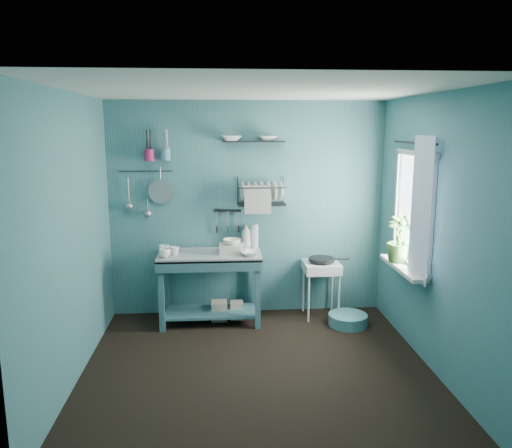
{
  "coord_description": "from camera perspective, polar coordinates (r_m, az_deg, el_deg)",
  "views": [
    {
      "loc": [
        -0.33,
        -4.26,
        2.19
      ],
      "look_at": [
        0.05,
        0.85,
        1.2
      ],
      "focal_mm": 35.0,
      "sensor_mm": 36.0,
      "label": 1
    }
  ],
  "objects": [
    {
      "name": "colander",
      "position": [
        5.8,
        -10.83,
        3.7
      ],
      "size": [
        0.28,
        0.03,
        0.28
      ],
      "primitive_type": "cylinder",
      "rotation": [
        1.54,
        0.0,
        0.0
      ],
      "color": "#989B9F",
      "rests_on": "wall_back"
    },
    {
      "name": "wash_tub",
      "position": [
        5.58,
        -2.77,
        -2.84
      ],
      "size": [
        0.28,
        0.22,
        0.1
      ],
      "primitive_type": "cube",
      "color": "beige",
      "rests_on": "work_counter"
    },
    {
      "name": "utensil_cup_teal",
      "position": [
        5.72,
        -10.3,
        7.83
      ],
      "size": [
        0.11,
        0.11,
        0.13
      ],
      "primitive_type": "cylinder",
      "color": "teal",
      "rests_on": "wall_back"
    },
    {
      "name": "hook_rail",
      "position": [
        5.81,
        -12.49,
        5.92
      ],
      "size": [
        0.6,
        0.01,
        0.01
      ],
      "primitive_type": "cylinder",
      "rotation": [
        0.0,
        1.57,
        0.0
      ],
      "color": "black",
      "rests_on": "wall_back"
    },
    {
      "name": "ceiling",
      "position": [
        4.29,
        0.18,
        15.07
      ],
      "size": [
        3.2,
        3.2,
        0.0
      ],
      "primitive_type": "plane",
      "rotation": [
        3.14,
        0.0,
        0.0
      ],
      "color": "silver",
      "rests_on": "ground"
    },
    {
      "name": "windowsill",
      "position": [
        5.24,
        16.41,
        -4.8
      ],
      "size": [
        0.16,
        0.95,
        0.04
      ],
      "primitive_type": "cube",
      "color": "silver",
      "rests_on": "wall_right"
    },
    {
      "name": "curtain",
      "position": [
        4.84,
        18.27,
        1.58
      ],
      "size": [
        0.0,
        1.35,
        1.35
      ],
      "primitive_type": "plane",
      "rotation": [
        1.57,
        0.0,
        1.57
      ],
      "color": "white",
      "rests_on": "wall_right"
    },
    {
      "name": "ladle_outer",
      "position": [
        5.86,
        -14.36,
        3.66
      ],
      "size": [
        0.01,
        0.01,
        0.3
      ],
      "primitive_type": "cylinder",
      "color": "#989B9F",
      "rests_on": "wall_back"
    },
    {
      "name": "dish_rack",
      "position": [
        5.7,
        0.61,
        3.78
      ],
      "size": [
        0.57,
        0.3,
        0.32
      ],
      "primitive_type": "cube",
      "rotation": [
        0.0,
        0.0,
        -0.11
      ],
      "color": "black",
      "rests_on": "wall_back"
    },
    {
      "name": "frying_pan",
      "position": [
        5.84,
        7.5,
        -4.03
      ],
      "size": [
        0.3,
        0.3,
        0.03
      ],
      "primitive_type": "cylinder",
      "color": "black",
      "rests_on": "hotplate_stand"
    },
    {
      "name": "mug_left",
      "position": [
        5.48,
        -10.39,
        -3.3
      ],
      "size": [
        0.12,
        0.12,
        0.1
      ],
      "primitive_type": "imported",
      "color": "white",
      "rests_on": "work_counter"
    },
    {
      "name": "counter_bowl",
      "position": [
        5.47,
        -0.63,
        -3.37
      ],
      "size": [
        0.22,
        0.22,
        0.05
      ],
      "primitive_type": "imported",
      "color": "white",
      "rests_on": "work_counter"
    },
    {
      "name": "water_bottle",
      "position": [
        5.81,
        -0.18,
        -1.38
      ],
      "size": [
        0.09,
        0.09,
        0.28
      ],
      "primitive_type": "cylinder",
      "color": "silver",
      "rests_on": "work_counter"
    },
    {
      "name": "shelf_bowl_right",
      "position": [
        5.69,
        1.38,
        9.37
      ],
      "size": [
        0.23,
        0.23,
        0.05
      ],
      "primitive_type": "imported",
      "rotation": [
        0.0,
        0.0,
        -0.02
      ],
      "color": "white",
      "rests_on": "upper_shelf"
    },
    {
      "name": "wall_front",
      "position": [
        2.94,
        2.43,
        -7.75
      ],
      "size": [
        3.2,
        0.0,
        3.2
      ],
      "primitive_type": "plane",
      "rotation": [
        -1.57,
        0.0,
        0.0
      ],
      "color": "#34666B",
      "rests_on": "ground"
    },
    {
      "name": "potted_plant",
      "position": [
        5.32,
        16.07,
        -1.67
      ],
      "size": [
        0.34,
        0.34,
        0.48
      ],
      "primitive_type": "imported",
      "rotation": [
        0.0,
        0.0,
        -0.31
      ],
      "color": "#38692A",
      "rests_on": "windowsill"
    },
    {
      "name": "floor_basin",
      "position": [
        5.81,
        10.45,
        -10.72
      ],
      "size": [
        0.44,
        0.44,
        0.13
      ],
      "primitive_type": "cylinder",
      "color": "teal",
      "rests_on": "floor"
    },
    {
      "name": "mug_right",
      "position": [
        5.64,
        -10.43,
        -2.9
      ],
      "size": [
        0.17,
        0.17,
        0.1
      ],
      "primitive_type": "imported",
      "rotation": [
        0.0,
        0.0,
        1.05
      ],
      "color": "white",
      "rests_on": "work_counter"
    },
    {
      "name": "storage_tin_large",
      "position": [
        5.87,
        -4.2,
        -9.84
      ],
      "size": [
        0.18,
        0.18,
        0.22
      ],
      "primitive_type": "cube",
      "color": "tan",
      "rests_on": "floor"
    },
    {
      "name": "window_glass",
      "position": [
        5.15,
        17.65,
        1.58
      ],
      "size": [
        0.0,
        1.1,
        1.1
      ],
      "primitive_type": "plane",
      "rotation": [
        1.57,
        0.0,
        1.57
      ],
      "color": "white",
      "rests_on": "wall_right"
    },
    {
      "name": "mug_mid",
      "position": [
        5.57,
        -9.26,
        -3.06
      ],
      "size": [
        0.14,
        0.14,
        0.09
      ],
      "primitive_type": "imported",
      "rotation": [
        0.0,
        0.0,
        0.52
      ],
      "color": "white",
      "rests_on": "work_counter"
    },
    {
      "name": "wall_left",
      "position": [
        4.55,
        -20.37,
        -1.7
      ],
      "size": [
        0.0,
        3.0,
        3.0
      ],
      "primitive_type": "plane",
      "rotation": [
        1.57,
        0.0,
        1.57
      ],
      "color": "#34666B",
      "rests_on": "ground"
    },
    {
      "name": "soap_bottle",
      "position": [
        5.78,
        -1.15,
        -1.34
      ],
      "size": [
        0.12,
        0.12,
        0.3
      ],
      "primitive_type": "imported",
      "color": "beige",
      "rests_on": "work_counter"
    },
    {
      "name": "hotplate_stand",
      "position": [
        5.95,
        7.42,
        -7.43
      ],
      "size": [
        0.42,
        0.42,
        0.65
      ],
      "primitive_type": "cube",
      "rotation": [
        0.0,
        0.0,
        -0.02
      ],
      "color": "silver",
      "rests_on": "floor"
    },
    {
      "name": "wall_back",
      "position": [
        5.85,
        -0.96,
        1.68
      ],
      "size": [
        3.2,
        0.0,
        3.2
      ],
      "primitive_type": "plane",
      "rotation": [
        1.57,
        0.0,
        0.0
      ],
      "color": "#34666B",
      "rests_on": "ground"
    },
    {
      "name": "floor",
      "position": [
        4.81,
        0.16,
        -16.19
      ],
      "size": [
        3.2,
        3.2,
        0.0
      ],
      "primitive_type": "plane",
      "color": "black",
      "rests_on": "ground"
    },
    {
      "name": "upper_shelf",
      "position": [
        5.68,
        -0.26,
        9.41
      ],
      "size": [
        0.71,
        0.24,
        0.01
      ],
      "primitive_type": "cube",
      "rotation": [
        0.0,
        0.0,
        -0.08
      ],
      "color": "black",
      "rests_on": "wall_back"
    },
    {
      "name": "knife_strip",
      "position": [
        5.81,
        -3.27,
        1.55
      ],
      "size": [
        0.32,
        0.06,
        0.03
      ],
      "primitive_type": "cube",
      "rotation": [
        0.0,
        0.0,
        -0.13
      ],
      "color": "black",
      "rests_on": "wall_back"
    },
    {
      "name": "storage_tin_small",
      "position": [
        5.91,
        -2.23,
        -9.8
      ],
      "size": [
        0.15,
        0.15,
        0.2
      ],
      "primitive_type": "cube",
      "color": "tan",
      "rests_on": "floor"
    },
    {
      "name": "wall_right",
      "position": [
        4.77,
        19.69,
        -1.08
      ],
      "size": [
        0.0,
        3.0,
        3.0
      ],
      "primitive_type": "plane",
      "rotation": [
        1.57,
        0.0,
        -1.57
      ],
      "color": "#34666B",
      "rests_on": "ground"
    },
    {
      "name": "ladle_inner",
      "position": [
        5.84,
        -12.31,
        2.85
      ],
      "size": [
        0.01,
        0.01,
        0.3
      ],
      "primitive_type": "cylinder",
      "color": "#989B9F",
      "rests_on": "wall_back"
    },
    {
      "name": "work_counter",
      "position": [
        5.73,
        -5.25,
        -7.26
      ],
      "size": [
        1.22,
        0.73,
        0.81
      ],
      "primitive_type": "cube",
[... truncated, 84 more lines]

